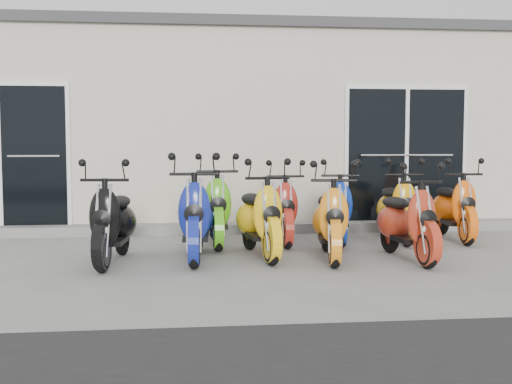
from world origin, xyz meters
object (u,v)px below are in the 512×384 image
Objects in this scene: scooter_front_orange_b at (331,209)px; scooter_front_red at (407,211)px; scooter_back_green at (216,199)px; scooter_back_red at (282,201)px; scooter_front_black at (113,211)px; scooter_front_orange_a at (259,207)px; scooter_back_yellow at (397,199)px; scooter_back_blue at (337,200)px; scooter_back_extra at (454,199)px; scooter_front_blue at (196,206)px.

scooter_front_orange_b is 0.91m from scooter_front_red.
scooter_back_green is 1.08× the size of scooter_back_red.
scooter_back_green is at bearing 50.08° from scooter_front_black.
scooter_back_red is at bearing 36.38° from scooter_front_black.
scooter_front_orange_a is 2.35m from scooter_back_yellow.
scooter_front_red is at bearing -2.05° from scooter_front_orange_b.
scooter_front_orange_b is (0.83, -0.24, -0.01)m from scooter_front_orange_a.
scooter_front_orange_b is at bearing 5.14° from scooter_front_black.
scooter_front_orange_a is 1.04× the size of scooter_back_blue.
scooter_back_yellow is at bearing 53.70° from scooter_front_orange_b.
scooter_back_yellow reaches higher than scooter_front_red.
scooter_front_orange_b reaches higher than scooter_back_extra.
scooter_back_green is (0.29, 1.07, -0.01)m from scooter_front_blue.
scooter_front_black reaches higher than scooter_back_extra.
scooter_front_blue is at bearing -178.60° from scooter_front_orange_b.
scooter_back_extra is (0.85, 0.00, 0.00)m from scooter_back_yellow.
scooter_front_red is (1.73, -0.40, -0.02)m from scooter_front_orange_a.
scooter_back_green is 1.06× the size of scooter_back_yellow.
scooter_back_extra is (2.11, 1.31, -0.01)m from scooter_front_orange_b.
scooter_front_red is at bearing -48.20° from scooter_back_red.
scooter_front_red is at bearing -63.59° from scooter_back_blue.
scooter_back_red is (-1.29, 1.47, -0.00)m from scooter_front_red.
scooter_back_red is (1.21, 1.14, -0.06)m from scooter_front_blue.
scooter_back_yellow is at bearing 0.74° from scooter_back_green.
scooter_back_red is 0.99× the size of scooter_back_yellow.
scooter_back_green reaches higher than scooter_back_blue.
scooter_back_red is 2.51m from scooter_back_extra.
scooter_front_black is at bearing 179.14° from scooter_front_orange_a.
scooter_front_blue reaches higher than scooter_front_red.
scooter_front_black reaches higher than scooter_front_orange_b.
scooter_front_orange_b is 1.38m from scooter_back_red.
scooter_back_blue is (1.72, 0.06, -0.04)m from scooter_back_green.
scooter_front_blue is at bearing 176.87° from scooter_front_orange_a.
scooter_back_extra is at bearing 39.48° from scooter_front_orange_b.
scooter_front_black is 1.04× the size of scooter_front_red.
scooter_front_red is at bearing -125.74° from scooter_back_extra.
scooter_back_green is (-2.22, 1.41, 0.04)m from scooter_front_red.
scooter_front_black is at bearing -172.92° from scooter_front_orange_b.
scooter_front_red is 1.90m from scooter_back_extra.
scooter_front_orange_a is at bearing 7.68° from scooter_front_blue.
scooter_front_blue is 3.89m from scooter_back_extra.
scooter_front_blue is 1.66m from scooter_back_red.
scooter_front_blue is at bearing -143.00° from scooter_back_blue.
scooter_front_orange_a is 1.63m from scooter_back_blue.
scooter_back_green reaches higher than scooter_back_yellow.
scooter_front_red is (2.51, -0.34, -0.06)m from scooter_front_blue.
scooter_front_blue is 1.10× the size of scooter_front_red.
scooter_back_blue is (0.40, 1.31, -0.01)m from scooter_front_orange_b.
scooter_front_red is 2.63m from scooter_back_green.
scooter_front_black is 4.05m from scooter_back_yellow.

